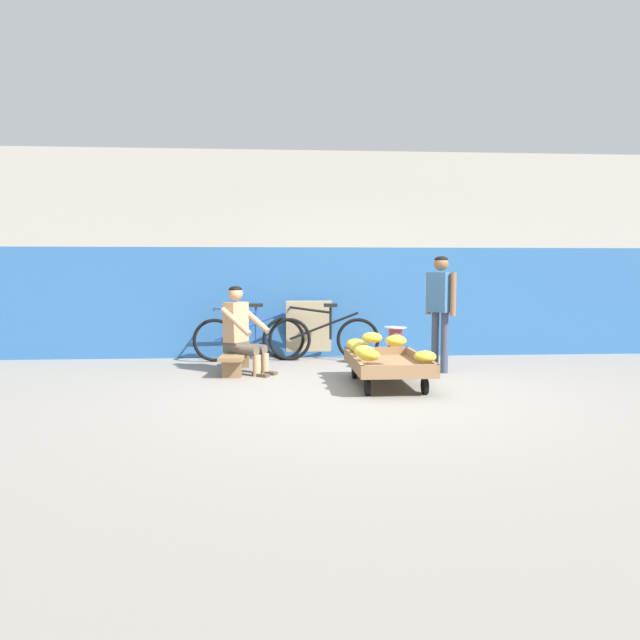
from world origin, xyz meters
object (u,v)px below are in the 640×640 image
(low_bench, at_px, (236,357))
(plastic_crate, at_px, (395,360))
(banana_cart, at_px, (387,365))
(vendor_seated, at_px, (241,330))
(weighing_scale, at_px, (395,337))
(shopping_bag, at_px, (407,366))
(bicycle_far_left, at_px, (323,337))
(sign_board, at_px, (309,329))
(bicycle_near_left, at_px, (249,337))
(customer_adult, at_px, (441,300))

(low_bench, relative_size, plastic_crate, 3.11)
(plastic_crate, bearing_deg, banana_cart, -106.34)
(vendor_seated, xyz_separation_m, weighing_scale, (2.05, 0.04, -0.11))
(weighing_scale, bearing_deg, shopping_bag, -73.47)
(bicycle_far_left, height_order, sign_board, sign_board)
(bicycle_near_left, xyz_separation_m, sign_board, (0.90, 0.27, 0.09))
(banana_cart, relative_size, bicycle_near_left, 0.88)
(bicycle_near_left, bearing_deg, sign_board, 16.78)
(low_bench, distance_m, weighing_scale, 2.14)
(low_bench, relative_size, bicycle_near_left, 0.68)
(shopping_bag, bearing_deg, weighing_scale, 106.53)
(weighing_scale, distance_m, sign_board, 1.67)
(low_bench, relative_size, bicycle_far_left, 0.68)
(vendor_seated, xyz_separation_m, shopping_bag, (2.14, -0.28, -0.45))
(customer_adult, bearing_deg, bicycle_far_left, 143.77)
(low_bench, height_order, vendor_seated, vendor_seated)
(vendor_seated, distance_m, bicycle_near_left, 1.04)
(low_bench, bearing_deg, customer_adult, -3.31)
(vendor_seated, height_order, customer_adult, customer_adult)
(plastic_crate, xyz_separation_m, bicycle_far_left, (-0.90, 0.93, 0.20))
(bicycle_near_left, bearing_deg, customer_adult, -23.67)
(banana_cart, distance_m, vendor_seated, 2.03)
(shopping_bag, bearing_deg, bicycle_near_left, 148.23)
(vendor_seated, distance_m, shopping_bag, 2.20)
(plastic_crate, bearing_deg, vendor_seated, -178.90)
(banana_cart, relative_size, bicycle_far_left, 0.88)
(plastic_crate, xyz_separation_m, shopping_bag, (0.09, -0.32, -0.03))
(bicycle_far_left, bearing_deg, plastic_crate, -45.94)
(weighing_scale, relative_size, shopping_bag, 1.25)
(low_bench, bearing_deg, weighing_scale, -0.31)
(customer_adult, bearing_deg, sign_board, 140.04)
(bicycle_far_left, distance_m, sign_board, 0.39)
(customer_adult, xyz_separation_m, shopping_bag, (-0.47, -0.17, -0.83))
(weighing_scale, relative_size, bicycle_near_left, 0.18)
(bicycle_near_left, bearing_deg, plastic_crate, -26.11)
(vendor_seated, relative_size, bicycle_far_left, 0.69)
(banana_cart, xyz_separation_m, low_bench, (-1.83, 1.01, -0.04))
(low_bench, distance_m, plastic_crate, 2.12)
(banana_cart, distance_m, customer_adult, 1.41)
(low_bench, xyz_separation_m, plastic_crate, (2.12, -0.01, -0.05))
(vendor_seated, distance_m, sign_board, 1.61)
(bicycle_far_left, bearing_deg, bicycle_near_left, 177.22)
(banana_cart, distance_m, sign_board, 2.40)
(vendor_seated, distance_m, plastic_crate, 2.09)
(weighing_scale, distance_m, bicycle_near_left, 2.23)
(vendor_seated, relative_size, shopping_bag, 4.75)
(bicycle_far_left, bearing_deg, banana_cart, -72.60)
(banana_cart, relative_size, plastic_crate, 4.03)
(vendor_seated, xyz_separation_m, customer_adult, (2.61, -0.11, 0.38))
(plastic_crate, height_order, bicycle_far_left, bicycle_far_left)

